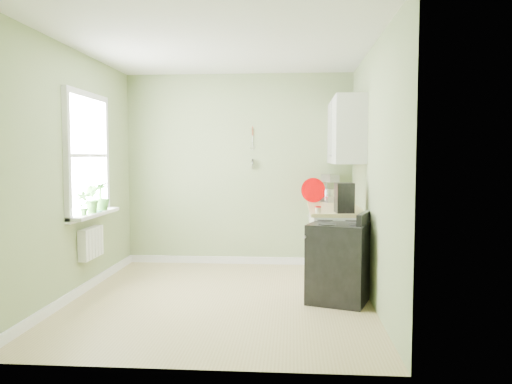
# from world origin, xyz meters

# --- Properties ---
(floor) EXTENTS (3.20, 3.60, 0.02)m
(floor) POSITION_xyz_m (0.00, 0.00, -0.01)
(floor) COLOR tan
(floor) RESTS_ON ground
(ceiling) EXTENTS (3.20, 3.60, 0.02)m
(ceiling) POSITION_xyz_m (0.00, 0.00, 2.71)
(ceiling) COLOR white
(ceiling) RESTS_ON wall_back
(wall_back) EXTENTS (3.20, 0.02, 2.70)m
(wall_back) POSITION_xyz_m (0.00, 1.81, 1.35)
(wall_back) COLOR #91A26E
(wall_back) RESTS_ON floor
(wall_left) EXTENTS (0.02, 3.60, 2.70)m
(wall_left) POSITION_xyz_m (-1.61, 0.00, 1.35)
(wall_left) COLOR #91A26E
(wall_left) RESTS_ON floor
(wall_right) EXTENTS (0.02, 3.60, 2.70)m
(wall_right) POSITION_xyz_m (1.61, 0.00, 1.35)
(wall_right) COLOR #91A26E
(wall_right) RESTS_ON floor
(base_cabinets) EXTENTS (0.60, 1.60, 0.87)m
(base_cabinets) POSITION_xyz_m (1.30, 1.00, 0.43)
(base_cabinets) COLOR white
(base_cabinets) RESTS_ON floor
(countertop) EXTENTS (0.64, 1.60, 0.04)m
(countertop) POSITION_xyz_m (1.29, 1.00, 0.89)
(countertop) COLOR #D1BE80
(countertop) RESTS_ON base_cabinets
(upper_cabinets) EXTENTS (0.35, 1.40, 0.80)m
(upper_cabinets) POSITION_xyz_m (1.43, 1.10, 1.85)
(upper_cabinets) COLOR white
(upper_cabinets) RESTS_ON wall_right
(window) EXTENTS (0.06, 1.14, 1.44)m
(window) POSITION_xyz_m (-1.58, 0.30, 1.55)
(window) COLOR white
(window) RESTS_ON wall_left
(window_sill) EXTENTS (0.18, 1.14, 0.04)m
(window_sill) POSITION_xyz_m (-1.51, 0.30, 0.88)
(window_sill) COLOR white
(window_sill) RESTS_ON wall_left
(radiator) EXTENTS (0.12, 0.50, 0.35)m
(radiator) POSITION_xyz_m (-1.54, 0.25, 0.55)
(radiator) COLOR white
(radiator) RESTS_ON wall_left
(wall_utensils) EXTENTS (0.02, 0.14, 0.58)m
(wall_utensils) POSITION_xyz_m (0.20, 1.78, 1.56)
(wall_utensils) COLOR #D1BE80
(wall_utensils) RESTS_ON wall_back
(stove) EXTENTS (0.80, 0.83, 0.96)m
(stove) POSITION_xyz_m (1.28, 0.05, 0.43)
(stove) COLOR black
(stove) RESTS_ON floor
(stand_mixer) EXTENTS (0.32, 0.39, 0.42)m
(stand_mixer) POSITION_xyz_m (1.28, 1.74, 1.09)
(stand_mixer) COLOR #B2B2B7
(stand_mixer) RESTS_ON countertop
(kettle) EXTENTS (0.18, 0.11, 0.18)m
(kettle) POSITION_xyz_m (1.05, 1.72, 1.00)
(kettle) COLOR silver
(kettle) RESTS_ON countertop
(coffee_maker) EXTENTS (0.21, 0.23, 0.34)m
(coffee_maker) POSITION_xyz_m (1.34, 0.36, 1.07)
(coffee_maker) COLOR black
(coffee_maker) RESTS_ON countertop
(red_tray) EXTENTS (0.34, 0.14, 0.34)m
(red_tray) POSITION_xyz_m (1.05, 1.59, 1.08)
(red_tray) COLOR #D20001
(red_tray) RESTS_ON countertop
(jar) EXTENTS (0.07, 0.07, 0.08)m
(jar) POSITION_xyz_m (1.05, 0.30, 0.95)
(jar) COLOR beige
(jar) RESTS_ON countertop
(plant_a) EXTENTS (0.17, 0.14, 0.27)m
(plant_a) POSITION_xyz_m (-1.50, -0.03, 1.03)
(plant_a) COLOR #3D772B
(plant_a) RESTS_ON window_sill
(plant_b) EXTENTS (0.23, 0.22, 0.32)m
(plant_b) POSITION_xyz_m (-1.50, 0.18, 1.06)
(plant_b) COLOR #3D772B
(plant_b) RESTS_ON window_sill
(plant_c) EXTENTS (0.24, 0.24, 0.33)m
(plant_c) POSITION_xyz_m (-1.50, 0.49, 1.07)
(plant_c) COLOR #3D772B
(plant_c) RESTS_ON window_sill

